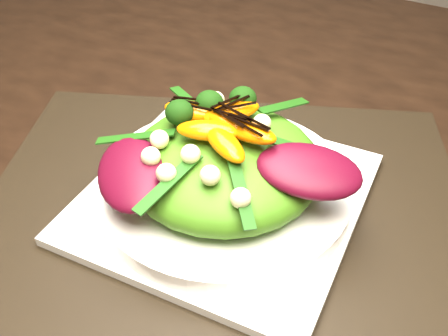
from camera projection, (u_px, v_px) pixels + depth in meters
The scene contains 10 objects.
dining_table at pixel (236, 115), 0.71m from camera, with size 1.60×0.90×0.75m, color black.
placemat at pixel (224, 202), 0.55m from camera, with size 0.50×0.38×0.00m, color black.
plate_base at pixel (224, 197), 0.54m from camera, with size 0.27×0.27×0.01m, color white.
salad_bowl at pixel (224, 186), 0.53m from camera, with size 0.26×0.26×0.02m, color white.
lettuce_mound at pixel (224, 164), 0.51m from camera, with size 0.19×0.19×0.07m, color #487D17.
radicchio_leaf at pixel (310, 171), 0.47m from camera, with size 0.10×0.06×0.02m, color #420716.
orange_segment at pixel (219, 123), 0.50m from camera, with size 0.06×0.02×0.02m, color #E26003.
broccoli_floret at pixel (202, 93), 0.53m from camera, with size 0.04×0.04×0.04m, color black.
macadamia_nut at pixel (243, 169), 0.45m from camera, with size 0.02×0.02×0.02m, color beige.
balsamic_drizzle at pixel (219, 116), 0.49m from camera, with size 0.04×0.00×0.00m, color black.
Camera 1 is at (0.27, -0.52, 1.13)m, focal length 42.00 mm.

